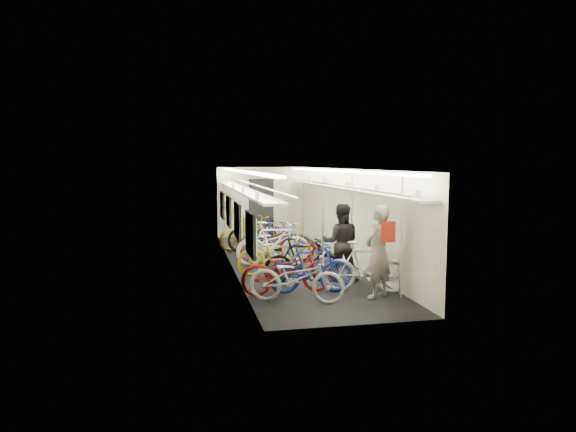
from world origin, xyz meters
name	(u,v)px	position (x,y,z in m)	size (l,w,h in m)	color
train_car_shell	(272,197)	(-0.36, 0.71, 1.66)	(10.00, 10.00, 10.00)	black
bicycle_0	(297,277)	(-0.66, -3.51, 0.47)	(0.62, 1.78, 0.93)	#B0AFB4
bicycle_1	(310,268)	(-0.25, -2.89, 0.50)	(0.47, 1.67, 1.00)	#192C98
bicycle_2	(288,269)	(-0.69, -2.86, 0.49)	(0.65, 1.86, 0.98)	maroon
bicycle_3	(302,261)	(-0.23, -2.12, 0.50)	(0.47, 1.65, 0.99)	black
bicycle_4	(278,253)	(-0.56, -1.11, 0.50)	(0.66, 1.90, 1.00)	gold
bicycle_5	(273,244)	(-0.48, -0.12, 0.56)	(0.53, 1.86, 1.12)	silver
bicycle_6	(273,244)	(-0.45, 0.15, 0.52)	(0.69, 1.96, 1.03)	silver
bicycle_7	(278,240)	(-0.20, 0.78, 0.50)	(0.47, 1.67, 1.00)	navy
bicycle_8	(271,241)	(-0.40, 0.78, 0.48)	(0.63, 1.81, 0.95)	maroon
bicycle_9	(259,233)	(-0.54, 1.95, 0.54)	(0.51, 1.81, 1.09)	black
bicycle_10	(249,233)	(-0.77, 2.42, 0.49)	(0.65, 1.86, 0.98)	#C27F12
bicycle_11	(366,267)	(0.85, -3.08, 0.51)	(0.48, 1.70, 1.02)	silver
passenger_near	(378,252)	(0.93, -3.49, 0.89)	(0.65, 0.42, 1.77)	gray
passenger_mid	(341,243)	(0.65, -2.03, 0.84)	(0.82, 0.64, 1.69)	black
backpack	(388,232)	(1.06, -3.63, 1.28)	(0.26, 0.14, 0.38)	red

